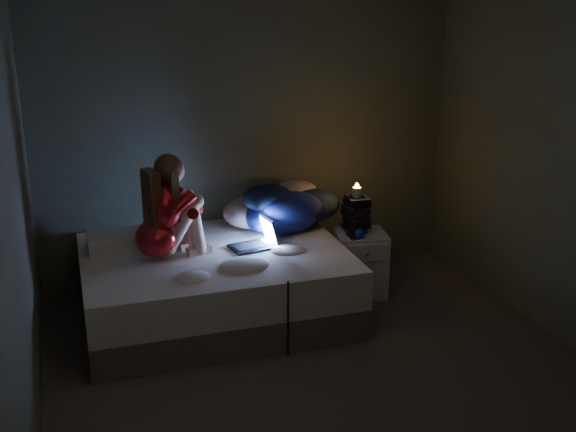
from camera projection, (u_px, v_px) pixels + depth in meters
name	position (u px, v px, depth m)	size (l,w,h in m)	color
floor	(327.00, 378.00, 4.71)	(3.60, 3.80, 0.02)	#4F453F
wall_back	(250.00, 128.00, 6.03)	(3.60, 0.02, 2.60)	#5B624A
wall_front	(519.00, 328.00, 2.57)	(3.60, 0.02, 2.60)	#5B624A
wall_left	(12.00, 217.00, 3.78)	(0.02, 3.80, 2.60)	#5B624A
bed	(215.00, 284.00, 5.47)	(1.97, 1.48, 0.54)	beige
pillow	(117.00, 240.00, 5.44)	(0.43, 0.31, 0.12)	white
woman	(155.00, 209.00, 5.12)	(0.48, 0.32, 0.78)	maroon
laptop	(252.00, 233.00, 5.42)	(0.34, 0.24, 0.24)	black
clothes_pile	(280.00, 205.00, 5.81)	(0.69, 0.55, 0.41)	navy
nightstand	(360.00, 263.00, 5.89)	(0.40, 0.36, 0.53)	silver
book_stack	(356.00, 215.00, 5.82)	(0.19, 0.25, 0.27)	black
candle	(357.00, 195.00, 5.76)	(0.07, 0.07, 0.08)	beige
phone	(355.00, 237.00, 5.69)	(0.07, 0.14, 0.01)	black
blue_orb	(363.00, 233.00, 5.67)	(0.08, 0.08, 0.08)	#0C2393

